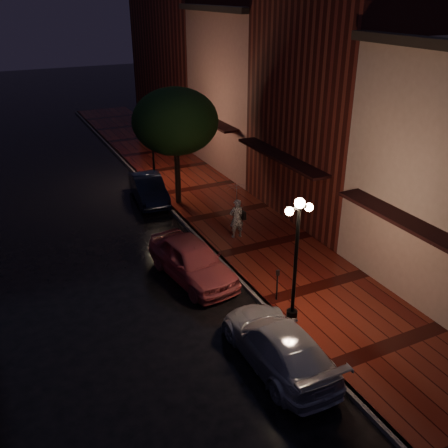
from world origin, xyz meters
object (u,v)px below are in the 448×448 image
silver_car (278,344)px  street_tree (176,123)px  parking_meter (277,282)px  streetlamp_near (296,253)px  pink_car (192,260)px  woman_with_umbrella (237,202)px  streetlamp_far (153,142)px  navy_car (148,189)px

silver_car → street_tree: bearing=-97.5°
street_tree → parking_meter: size_ratio=4.91×
street_tree → silver_car: street_tree is taller
streetlamp_near → pink_car: size_ratio=0.95×
street_tree → pink_car: bearing=-107.1°
woman_with_umbrella → silver_car: bearing=75.1°
pink_car → parking_meter: (2.01, -2.86, 0.09)m
streetlamp_near → pink_car: streetlamp_near is taller
street_tree → streetlamp_far: bearing=94.9°
parking_meter → navy_car: bearing=101.9°
navy_car → silver_car: bearing=-86.5°
streetlamp_near → silver_car: bearing=-134.4°
pink_car → woman_with_umbrella: bearing=27.8°
pink_car → navy_car: 8.20m
pink_car → silver_car: 5.57m
streetlamp_far → silver_car: bearing=-95.5°
pink_car → silver_car: pink_car is taller
pink_car → silver_car: size_ratio=0.97×
streetlamp_far → parking_meter: 12.93m
streetlamp_near → parking_meter: size_ratio=3.65×
navy_car → parking_meter: 11.05m
parking_meter → silver_car: bearing=-114.6°
streetlamp_near → streetlamp_far: size_ratio=1.00×
street_tree → parking_meter: 10.37m
streetlamp_far → navy_car: (-0.95, -1.82, -1.92)m
streetlamp_far → woman_with_umbrella: bearing=-81.9°
pink_car → woman_with_umbrella: (2.99, 2.14, 1.02)m
navy_car → woman_with_umbrella: (2.06, -6.01, 1.12)m
silver_car → parking_meter: (1.61, 2.70, 0.18)m
silver_car → parking_meter: 3.15m
streetlamp_far → pink_car: size_ratio=0.95×
parking_meter → streetlamp_near: bearing=-89.9°
navy_car → silver_car: (-0.53, -13.70, 0.01)m
streetlamp_near → streetlamp_far: bearing=90.0°
navy_car → streetlamp_far: bearing=68.2°
streetlamp_near → silver_car: (-1.48, -1.52, -1.92)m
navy_car → parking_meter: (1.08, -11.00, 0.19)m
pink_car → woman_with_umbrella: woman_with_umbrella is taller
streetlamp_far → pink_car: streetlamp_far is taller
streetlamp_far → woman_with_umbrella: size_ratio=1.73×
navy_car → street_tree: bearing=-38.8°
navy_car → silver_car: 13.71m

